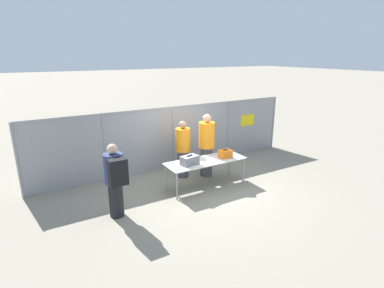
% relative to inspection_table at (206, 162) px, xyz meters
% --- Properties ---
extents(ground_plane, '(120.00, 120.00, 0.00)m').
position_rel_inspection_table_xyz_m(ground_plane, '(-0.11, -0.03, -0.69)').
color(ground_plane, gray).
extents(fence_section, '(8.53, 0.07, 1.94)m').
position_rel_inspection_table_xyz_m(fence_section, '(-0.08, 1.71, 0.33)').
color(fence_section, gray).
rests_on(fence_section, ground_plane).
extents(inspection_table, '(2.20, 0.77, 0.74)m').
position_rel_inspection_table_xyz_m(inspection_table, '(0.00, 0.00, 0.00)').
color(inspection_table, silver).
rests_on(inspection_table, ground_plane).
extents(suitcase_grey, '(0.50, 0.37, 0.25)m').
position_rel_inspection_table_xyz_m(suitcase_grey, '(-0.52, -0.05, 0.16)').
color(suitcase_grey, slate).
rests_on(suitcase_grey, inspection_table).
extents(suitcase_orange, '(0.35, 0.28, 0.23)m').
position_rel_inspection_table_xyz_m(suitcase_orange, '(0.59, -0.06, 0.15)').
color(suitcase_orange, orange).
rests_on(suitcase_orange, inspection_table).
extents(traveler_hooded, '(0.41, 0.64, 1.67)m').
position_rel_inspection_table_xyz_m(traveler_hooded, '(-2.55, -0.39, 0.23)').
color(traveler_hooded, black).
rests_on(traveler_hooded, ground_plane).
extents(security_worker_near, '(0.46, 0.46, 1.85)m').
position_rel_inspection_table_xyz_m(security_worker_near, '(0.42, 0.61, 0.26)').
color(security_worker_near, '#4C4C51').
rests_on(security_worker_near, ground_plane).
extents(security_worker_far, '(0.41, 0.41, 1.67)m').
position_rel_inspection_table_xyz_m(security_worker_far, '(-0.22, 0.87, 0.17)').
color(security_worker_far, '#4C4C51').
rests_on(security_worker_far, ground_plane).
extents(utility_trailer, '(4.23, 2.08, 0.75)m').
position_rel_inspection_table_xyz_m(utility_trailer, '(2.23, 4.11, -0.25)').
color(utility_trailer, silver).
rests_on(utility_trailer, ground_plane).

